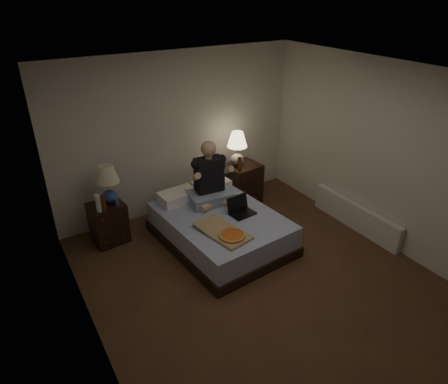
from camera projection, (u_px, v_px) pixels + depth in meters
floor at (261, 280)px, 5.03m from camera, size 4.00×4.50×0.00m
ceiling at (272, 78)px, 3.87m from camera, size 4.00×4.50×0.00m
wall_back at (179, 134)px, 6.15m from camera, size 4.00×0.00×2.50m
wall_left at (84, 247)px, 3.53m from camera, size 0.00×4.50×2.50m
wall_right at (386, 156)px, 5.37m from camera, size 0.00×4.50×2.50m
bed at (221, 229)px, 5.66m from camera, size 1.52×1.93×0.46m
nightstand_left at (109, 223)px, 5.67m from camera, size 0.49×0.45×0.60m
nightstand_right at (242, 184)px, 6.66m from camera, size 0.59×0.54×0.69m
lamp_left at (108, 185)px, 5.45m from camera, size 0.38×0.38×0.56m
lamp_right at (237, 149)px, 6.36m from camera, size 0.38×0.38×0.56m
water_bottle at (98, 203)px, 5.30m from camera, size 0.07×0.07×0.25m
soda_can at (117, 202)px, 5.49m from camera, size 0.07×0.07×0.10m
beer_bottle_left at (103, 203)px, 5.33m from camera, size 0.06×0.06×0.23m
beer_bottle_right at (240, 163)px, 6.27m from camera, size 0.06×0.06×0.23m
person at (210, 173)px, 5.68m from camera, size 0.70×0.58×0.93m
laptop at (243, 207)px, 5.51m from camera, size 0.37×0.32×0.24m
pizza_box at (232, 236)px, 5.02m from camera, size 0.55×0.83×0.08m
radiator at (355, 216)px, 6.01m from camera, size 0.10×1.60×0.40m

